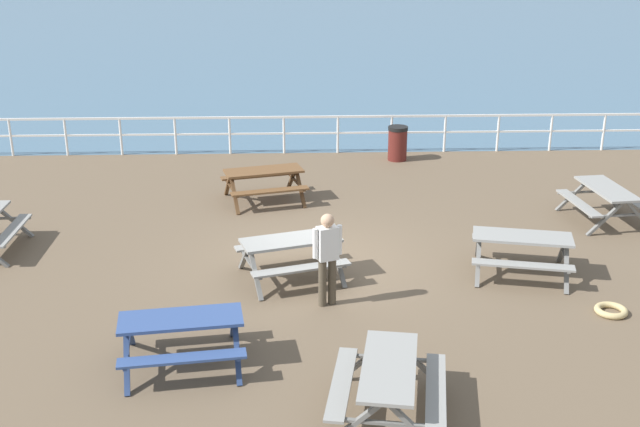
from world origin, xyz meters
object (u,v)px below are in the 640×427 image
object	(u,v)px
picnic_table_far_left	(522,245)
picnic_table_mid_centre	(181,329)
picnic_table_seaward	(606,196)
picnic_table_far_right	(389,378)
visitor	(327,254)
picnic_table_corner	(291,249)
litter_bin	(398,143)
picnic_table_near_left	(264,178)

from	to	relation	value
picnic_table_far_left	picnic_table_mid_centre	bearing A→B (deg)	-140.14
picnic_table_seaward	picnic_table_far_right	bearing A→B (deg)	135.99
picnic_table_seaward	picnic_table_far_left	bearing A→B (deg)	130.21
picnic_table_seaward	visitor	xyz separation A→B (m)	(-6.28, -3.86, 0.36)
picnic_table_far_right	picnic_table_corner	size ratio (longest dim) A/B	0.94
picnic_table_far_right	picnic_table_corner	distance (m)	4.62
litter_bin	picnic_table_near_left	bearing A→B (deg)	-136.82
picnic_table_mid_centre	visitor	xyz separation A→B (m)	(2.23, 1.89, 0.36)
picnic_table_near_left	litter_bin	bearing A→B (deg)	28.17
picnic_table_mid_centre	picnic_table_corner	world-z (taller)	same
picnic_table_near_left	litter_bin	world-z (taller)	litter_bin
litter_bin	picnic_table_far_left	bearing A→B (deg)	-80.26
visitor	picnic_table_near_left	bearing A→B (deg)	172.15
picnic_table_mid_centre	picnic_table_seaward	bearing A→B (deg)	26.42
picnic_table_near_left	picnic_table_mid_centre	distance (m)	7.42
picnic_table_seaward	visitor	world-z (taller)	visitor
picnic_table_mid_centre	picnic_table_far_left	world-z (taller)	same
picnic_table_far_right	visitor	xyz separation A→B (m)	(-0.66, 3.32, 0.36)
picnic_table_corner	visitor	distance (m)	1.33
picnic_table_seaward	visitor	size ratio (longest dim) A/B	1.17
picnic_table_far_right	litter_bin	size ratio (longest dim) A/B	2.14
picnic_table_near_left	picnic_table_seaward	bearing A→B (deg)	-27.03
litter_bin	visitor	bearing A→B (deg)	-104.83
picnic_table_near_left	picnic_table_far_right	xyz separation A→B (m)	(1.90, -8.78, 0.00)
picnic_table_far_right	picnic_table_seaward	size ratio (longest dim) A/B	1.04
picnic_table_near_left	visitor	world-z (taller)	visitor
picnic_table_far_left	picnic_table_far_right	xyz separation A→B (m)	(-3.00, -4.45, 0.00)
picnic_table_far_left	picnic_table_corner	world-z (taller)	same
picnic_table_mid_centre	picnic_table_far_left	xyz separation A→B (m)	(5.89, 3.02, 0.00)
picnic_table_far_left	picnic_table_corner	bearing A→B (deg)	-167.12
litter_bin	picnic_table_seaward	bearing A→B (deg)	-51.54
picnic_table_mid_centre	picnic_table_seaward	size ratio (longest dim) A/B	1.02
visitor	picnic_table_mid_centre	bearing A→B (deg)	-70.39
picnic_table_corner	litter_bin	bearing A→B (deg)	51.92
visitor	litter_bin	distance (m)	9.14
picnic_table_near_left	visitor	distance (m)	5.62
picnic_table_mid_centre	picnic_table_corner	size ratio (longest dim) A/B	0.92
picnic_table_far_left	litter_bin	bearing A→B (deg)	112.43
picnic_table_far_right	picnic_table_corner	bearing A→B (deg)	25.99
picnic_table_near_left	picnic_table_corner	xyz separation A→B (m)	(0.63, -4.35, 0.00)
picnic_table_near_left	picnic_table_seaward	world-z (taller)	same
picnic_table_mid_centre	picnic_table_corner	bearing A→B (deg)	54.13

